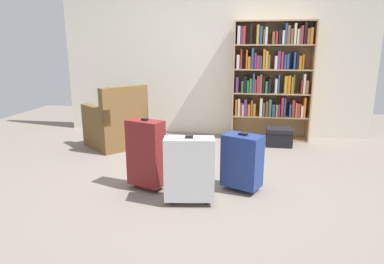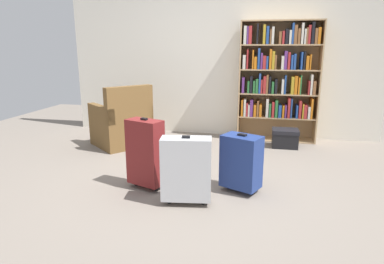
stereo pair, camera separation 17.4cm
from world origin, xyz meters
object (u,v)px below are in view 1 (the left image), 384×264
storage_box (279,136)px  suitcase_dark_red (146,153)px  mug (151,144)px  armchair (117,125)px  bookshelf (271,76)px  suitcase_navy_blue (242,161)px  suitcase_silver (189,169)px

storage_box → suitcase_dark_red: (-1.49, -1.82, 0.24)m
mug → storage_box: storage_box is taller
armchair → suitcase_dark_red: armchair is taller
armchair → storage_box: armchair is taller
bookshelf → suitcase_navy_blue: (-0.40, -2.09, -0.67)m
suitcase_silver → storage_box: bearing=64.3°
bookshelf → armchair: bearing=-160.5°
mug → suitcase_navy_blue: bearing=-45.0°
suitcase_dark_red → suitcase_silver: size_ratio=1.13×
armchair → bookshelf: bearing=19.5°
bookshelf → suitcase_navy_blue: bookshelf is taller
bookshelf → storage_box: size_ratio=4.83×
storage_box → mug: bearing=-168.0°
bookshelf → storage_box: (0.13, -0.39, -0.85)m
bookshelf → armchair: 2.45m
armchair → suitcase_dark_red: (0.86, -1.42, 0.07)m
bookshelf → suitcase_dark_red: (-1.35, -2.21, -0.60)m
suitcase_navy_blue → suitcase_silver: (-0.47, -0.38, 0.03)m
armchair → mug: (0.51, 0.01, -0.27)m
bookshelf → armchair: (-2.22, -0.79, -0.67)m
bookshelf → mug: bookshelf is taller
mug → suitcase_dark_red: bearing=-76.1°
bookshelf → suitcase_silver: 2.70m
suitcase_dark_red → armchair: bearing=121.3°
suitcase_silver → suitcase_dark_red: bearing=151.2°
armchair → mug: 0.58m
storage_box → suitcase_navy_blue: 1.79m
armchair → suitcase_dark_red: size_ratio=1.34×
suitcase_dark_red → suitcase_silver: suitcase_dark_red is taller
suitcase_dark_red → suitcase_silver: (0.48, -0.27, -0.04)m
storage_box → suitcase_navy_blue: suitcase_navy_blue is taller
armchair → storage_box: (2.35, 0.40, -0.18)m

